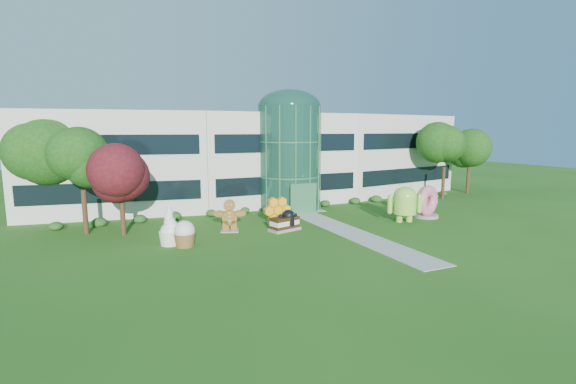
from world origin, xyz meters
name	(u,v)px	position (x,y,z in m)	size (l,w,h in m)	color
ground	(358,236)	(0.00, 0.00, 0.00)	(140.00, 140.00, 0.00)	#215114
building	(266,157)	(0.00, 18.00, 4.65)	(46.00, 15.00, 9.30)	beige
atrium	(289,158)	(0.00, 12.00, 4.90)	(6.00, 6.00, 9.80)	#194738
walkway	(344,230)	(0.00, 2.00, 0.02)	(2.40, 20.00, 0.04)	#9E9E93
tree_red	(121,195)	(-15.50, 7.50, 3.00)	(4.00, 4.00, 6.00)	#3F0C14
trees_backdrop	(285,165)	(0.00, 13.00, 4.20)	(52.00, 8.00, 8.40)	#113F0F
android_green	(405,201)	(6.15, 2.36, 1.75)	(3.10, 2.06, 3.51)	#8FD745
android_black	(288,218)	(-3.88, 3.77, 0.93)	(1.64, 1.10, 1.87)	black
donut	(426,201)	(9.12, 3.07, 1.44)	(2.76, 1.33, 2.87)	#E75879
gingerbread	(230,215)	(-8.11, 5.19, 1.24)	(2.70, 1.04, 2.49)	brown
ice_cream_sandwich	(285,224)	(-4.21, 3.77, 0.53)	(2.39, 1.20, 1.07)	black
honeycomb	(277,211)	(-3.67, 6.42, 0.99)	(2.51, 0.90, 1.97)	#FFAF19
froyo	(170,225)	(-12.80, 3.34, 1.38)	(1.61, 1.61, 2.75)	white
cupcake	(185,234)	(-12.01, 2.47, 0.88)	(1.47, 1.47, 1.76)	white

